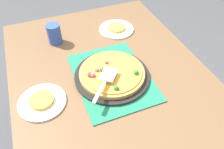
{
  "coord_description": "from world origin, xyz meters",
  "views": [
    {
      "loc": [
        0.74,
        -0.29,
        1.57
      ],
      "look_at": [
        0.0,
        0.0,
        0.77
      ],
      "focal_mm": 35.66,
      "sensor_mm": 36.0,
      "label": 1
    }
  ],
  "objects_px": {
    "pizza_pan": "(112,75)",
    "served_slice_left": "(116,27)",
    "cup_near": "(54,34)",
    "served_slice_right": "(42,100)",
    "pizza_server": "(105,81)",
    "plate_near_left": "(116,29)",
    "pizza": "(112,73)",
    "plate_far_right": "(42,102)"
  },
  "relations": [
    {
      "from": "pizza_pan",
      "to": "served_slice_left",
      "type": "relative_size",
      "value": 3.45
    },
    {
      "from": "pizza_pan",
      "to": "cup_near",
      "type": "distance_m",
      "value": 0.45
    },
    {
      "from": "served_slice_left",
      "to": "served_slice_right",
      "type": "distance_m",
      "value": 0.69
    },
    {
      "from": "pizza_server",
      "to": "served_slice_right",
      "type": "bearing_deg",
      "value": -97.78
    },
    {
      "from": "cup_near",
      "to": "served_slice_right",
      "type": "bearing_deg",
      "value": -19.19
    },
    {
      "from": "pizza_pan",
      "to": "plate_near_left",
      "type": "xyz_separation_m",
      "value": [
        -0.39,
        0.18,
        -0.01
      ]
    },
    {
      "from": "pizza",
      "to": "pizza_pan",
      "type": "bearing_deg",
      "value": 110.57
    },
    {
      "from": "plate_far_right",
      "to": "pizza_server",
      "type": "distance_m",
      "value": 0.3
    },
    {
      "from": "pizza_server",
      "to": "pizza",
      "type": "bearing_deg",
      "value": 139.63
    },
    {
      "from": "plate_far_right",
      "to": "cup_near",
      "type": "relative_size",
      "value": 1.83
    },
    {
      "from": "pizza_pan",
      "to": "served_slice_right",
      "type": "bearing_deg",
      "value": -84.61
    },
    {
      "from": "plate_far_right",
      "to": "served_slice_right",
      "type": "height_order",
      "value": "served_slice_right"
    },
    {
      "from": "pizza_pan",
      "to": "pizza",
      "type": "relative_size",
      "value": 1.15
    },
    {
      "from": "plate_far_right",
      "to": "served_slice_left",
      "type": "bearing_deg",
      "value": 127.95
    },
    {
      "from": "pizza_pan",
      "to": "pizza_server",
      "type": "bearing_deg",
      "value": -40.93
    },
    {
      "from": "plate_far_right",
      "to": "served_slice_right",
      "type": "distance_m",
      "value": 0.01
    },
    {
      "from": "plate_near_left",
      "to": "pizza_pan",
      "type": "bearing_deg",
      "value": -25.26
    },
    {
      "from": "served_slice_right",
      "to": "pizza_server",
      "type": "bearing_deg",
      "value": 82.22
    },
    {
      "from": "plate_near_left",
      "to": "served_slice_right",
      "type": "height_order",
      "value": "served_slice_right"
    },
    {
      "from": "served_slice_left",
      "to": "cup_near",
      "type": "height_order",
      "value": "cup_near"
    },
    {
      "from": "plate_near_left",
      "to": "served_slice_left",
      "type": "distance_m",
      "value": 0.01
    },
    {
      "from": "served_slice_right",
      "to": "pizza_server",
      "type": "relative_size",
      "value": 0.54
    },
    {
      "from": "pizza_pan",
      "to": "served_slice_right",
      "type": "xyz_separation_m",
      "value": [
        0.03,
        -0.36,
        0.01
      ]
    },
    {
      "from": "cup_near",
      "to": "pizza_pan",
      "type": "bearing_deg",
      "value": 27.32
    },
    {
      "from": "plate_far_right",
      "to": "served_slice_right",
      "type": "relative_size",
      "value": 2.0
    },
    {
      "from": "pizza_pan",
      "to": "plate_far_right",
      "type": "xyz_separation_m",
      "value": [
        0.03,
        -0.36,
        -0.01
      ]
    },
    {
      "from": "pizza",
      "to": "pizza_server",
      "type": "relative_size",
      "value": 1.63
    },
    {
      "from": "pizza",
      "to": "served_slice_right",
      "type": "bearing_deg",
      "value": -84.69
    },
    {
      "from": "plate_near_left",
      "to": "pizza_server",
      "type": "xyz_separation_m",
      "value": [
        0.46,
        -0.25,
        0.06
      ]
    },
    {
      "from": "served_slice_left",
      "to": "pizza_pan",
      "type": "bearing_deg",
      "value": -25.26
    },
    {
      "from": "plate_near_left",
      "to": "served_slice_right",
      "type": "bearing_deg",
      "value": -52.05
    },
    {
      "from": "pizza_pan",
      "to": "served_slice_left",
      "type": "bearing_deg",
      "value": 154.74
    },
    {
      "from": "served_slice_left",
      "to": "served_slice_right",
      "type": "height_order",
      "value": "same"
    },
    {
      "from": "served_slice_left",
      "to": "cup_near",
      "type": "relative_size",
      "value": 0.92
    },
    {
      "from": "pizza_pan",
      "to": "served_slice_left",
      "type": "xyz_separation_m",
      "value": [
        -0.39,
        0.18,
        0.01
      ]
    },
    {
      "from": "pizza_pan",
      "to": "plate_far_right",
      "type": "relative_size",
      "value": 1.73
    },
    {
      "from": "plate_near_left",
      "to": "served_slice_right",
      "type": "relative_size",
      "value": 2.0
    },
    {
      "from": "plate_near_left",
      "to": "served_slice_right",
      "type": "xyz_separation_m",
      "value": [
        0.42,
        -0.54,
        0.01
      ]
    },
    {
      "from": "served_slice_left",
      "to": "pizza_server",
      "type": "height_order",
      "value": "pizza_server"
    },
    {
      "from": "pizza_pan",
      "to": "pizza_server",
      "type": "xyz_separation_m",
      "value": [
        0.07,
        -0.06,
        0.06
      ]
    },
    {
      "from": "plate_near_left",
      "to": "cup_near",
      "type": "height_order",
      "value": "cup_near"
    },
    {
      "from": "pizza",
      "to": "pizza_server",
      "type": "bearing_deg",
      "value": -40.37
    }
  ]
}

